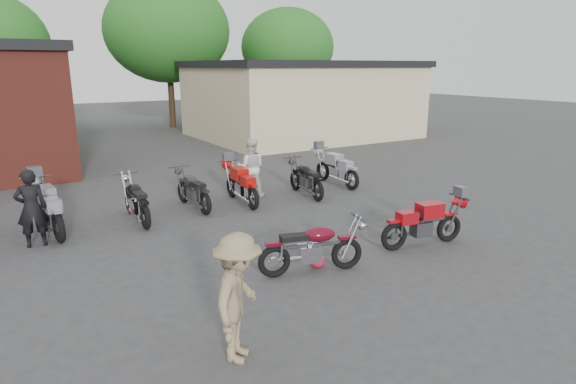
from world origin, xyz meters
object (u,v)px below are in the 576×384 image
row_bike_1 (48,206)px  row_bike_3 (193,188)px  person_dark (31,208)px  row_bike_2 (136,198)px  vintage_motorcycle (313,244)px  person_tan (238,298)px  row_bike_4 (241,182)px  person_light (251,167)px  helmet (317,260)px  sportbike (424,221)px  row_bike_5 (306,177)px  row_bike_6 (336,167)px

row_bike_1 → row_bike_3: (3.34, 0.14, -0.07)m
person_dark → row_bike_2: size_ratio=0.83×
vintage_motorcycle → person_tan: size_ratio=1.12×
row_bike_2 → row_bike_3: 1.52m
person_tan → row_bike_3: (1.87, 6.51, -0.28)m
row_bike_4 → person_dark: bearing=101.0°
person_light → row_bike_3: bearing=39.8°
person_light → person_tan: bearing=91.6°
person_dark → row_bike_2: 2.28m
helmet → row_bike_1: (-3.89, 4.60, 0.48)m
row_bike_3 → row_bike_1: bearing=89.1°
row_bike_3 → sportbike: bearing=-152.2°
row_bike_5 → sportbike: bearing=-175.9°
person_dark → row_bike_6: bearing=-171.1°
row_bike_6 → vintage_motorcycle: bearing=138.8°
person_tan → row_bike_5: 7.89m
row_bike_6 → person_light: bearing=84.7°
person_tan → row_bike_5: size_ratio=0.89×
vintage_motorcycle → person_tan: bearing=-128.0°
row_bike_3 → row_bike_5: 3.19m
sportbike → person_dark: person_dark is taller
row_bike_3 → helmet: bearing=-176.6°
person_tan → helmet: bearing=-10.5°
helmet → row_bike_2: row_bike_2 is taller
row_bike_1 → person_tan: bearing=-173.7°
row_bike_2 → row_bike_6: bearing=-86.1°
person_light → row_bike_3: (-1.83, -0.31, -0.27)m
helmet → row_bike_6: (4.07, 4.82, 0.44)m
person_light → row_bike_5: person_light is taller
person_dark → row_bike_6: (8.30, 0.96, -0.23)m
row_bike_1 → helmet: bearing=-146.4°
helmet → person_dark: bearing=137.6°
person_light → row_bike_4: 0.81m
person_light → row_bike_3: size_ratio=0.88×
person_tan → row_bike_3: bearing=27.2°
person_dark → row_bike_1: size_ratio=0.76×
row_bike_2 → vintage_motorcycle: bearing=-157.7°
row_bike_2 → row_bike_5: row_bike_2 is taller
person_tan → row_bike_4: bearing=16.8°
row_bike_2 → row_bike_1: bearing=85.8°
row_bike_5 → helmet: bearing=154.8°
sportbike → row_bike_3: size_ratio=1.00×
person_dark → person_tan: 5.92m
sportbike → person_tan: size_ratio=1.12×
person_light → person_tan: 7.77m
person_tan → row_bike_1: 6.55m
person_tan → row_bike_6: bearing=-1.3°
vintage_motorcycle → row_bike_6: size_ratio=0.94×
sportbike → person_dark: size_ratio=1.16×
person_light → person_tan: size_ratio=0.99×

